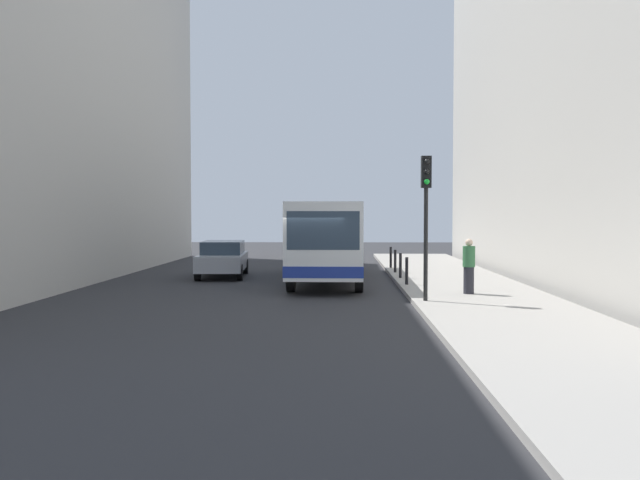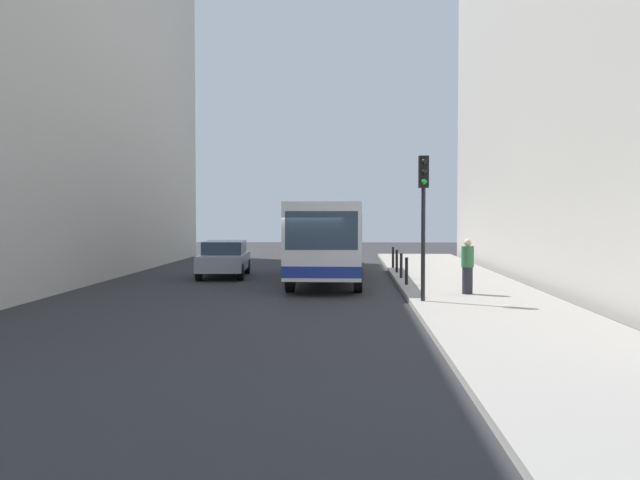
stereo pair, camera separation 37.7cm
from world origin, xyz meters
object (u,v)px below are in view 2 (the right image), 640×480
Objects in this scene: bollard_mid at (401,266)px; bollard_far at (397,261)px; bus at (329,236)px; bollard_near at (407,271)px; traffic_light at (423,200)px; bollard_farthest at (393,257)px; pedestrian_near_signal at (468,266)px; car_behind_bus at (331,249)px; car_beside_bus at (224,258)px.

bollard_far is (0.00, 2.49, 0.00)m from bollard_mid.
bus is 4.14m from bollard_near.
bollard_farthest is (-0.10, 11.93, -2.38)m from traffic_light.
bollard_mid and bollard_farthest have the same top height.
pedestrian_near_signal reaches higher than bollard_near.
bus is 3.00m from bollard_mid.
bollard_near is at bearing 91.28° from traffic_light.
bollard_near is at bearing 134.76° from bus.
traffic_light is (3.05, -16.34, 2.22)m from car_behind_bus.
traffic_light reaches higher than pedestrian_near_signal.
bollard_farthest is (2.76, 4.59, -1.10)m from bus.
bus is 3.64m from bollard_far.
bollard_farthest is at bearing 90.48° from traffic_light.
bus reaches higher than bollard_far.
pedestrian_near_signal reaches higher than bollard_far.
traffic_light is at bearing -89.39° from bollard_far.
bollard_far is (-0.10, 9.44, -2.38)m from traffic_light.
pedestrian_near_signal is at bearing 129.22° from bus.
car_beside_bus is 4.74× the size of bollard_near.
car_beside_bus is at bearing 129.65° from traffic_light.
pedestrian_near_signal is (1.65, -2.71, 0.37)m from bollard_near.
bollard_mid is 1.00× the size of bollard_farthest.
bollard_farthest is (2.95, -4.42, -0.16)m from car_behind_bus.
car_beside_bus is 4.74× the size of bollard_farthest.
bollard_far is (7.15, 0.69, -0.16)m from car_beside_bus.
car_behind_bus reaches higher than bollard_farthest.
car_behind_bus is 15.29m from pedestrian_near_signal.
car_beside_bus is at bearing -16.89° from bus.
car_beside_bus reaches higher than bollard_farthest.
bollard_far is at bearing -141.87° from bus.
car_behind_bus is 16.77m from traffic_light.
bollard_farthest is at bearing -47.94° from pedestrian_near_signal.
car_beside_bus reaches higher than bollard_far.
bollard_farthest is (0.00, 2.49, 0.00)m from bollard_far.
bollard_far is 7.86m from pedestrian_near_signal.
bollard_farthest is at bearing 90.00° from bollard_mid.
bollard_far is at bearing -90.00° from bollard_farthest.
bollard_near is 0.56× the size of pedestrian_near_signal.
bus is at bearing -18.84° from pedestrian_near_signal.
bus is 11.64× the size of bollard_far.
bus reaches higher than bollard_farthest.
bus is 7.98m from traffic_light.
bollard_farthest is at bearing 120.62° from car_behind_bus.
car_behind_bus is 4.73× the size of bollard_farthest.
pedestrian_near_signal is (1.55, 1.76, -2.01)m from traffic_light.
traffic_light reaches higher than bus.
bollard_mid is at bearing -90.00° from bollard_far.
bus is at bearing 158.61° from car_beside_bus.
bus is 7.15m from pedestrian_near_signal.
traffic_light is at bearing -89.18° from bollard_mid.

